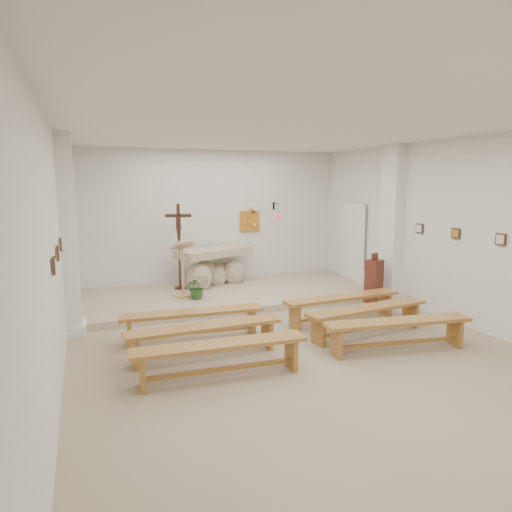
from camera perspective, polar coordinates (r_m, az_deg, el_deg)
name	(u,v)px	position (r m, az deg, el deg)	size (l,w,h in m)	color
ground	(293,347)	(7.67, 4.70, -11.22)	(7.00, 10.00, 0.00)	tan
wall_left	(55,253)	(6.56, -23.79, 0.32)	(0.02, 10.00, 3.50)	white
wall_right	(465,233)	(9.31, 24.65, 2.65)	(0.02, 10.00, 3.50)	white
wall_back	(211,219)	(11.93, -5.60, 4.68)	(7.00, 0.02, 3.50)	white
ceiling	(296,128)	(7.24, 5.07, 15.63)	(7.00, 10.00, 0.02)	silver
sanctuary_platform	(229,294)	(10.78, -3.36, -4.80)	(6.98, 3.00, 0.15)	#C5AF97
pilaster_left	(69,236)	(8.53, -22.36, 2.28)	(0.26, 0.55, 3.50)	white
pilaster_right	(392,224)	(10.72, 16.58, 3.85)	(0.26, 0.55, 3.50)	white
gold_wall_relief	(250,221)	(12.22, -0.79, 4.36)	(0.55, 0.04, 0.55)	gold
sanctuary_lamp	(278,215)	(12.24, 2.71, 5.11)	(0.11, 0.36, 0.44)	black
station_frame_left_front	(54,265)	(5.77, -23.94, -1.09)	(0.03, 0.20, 0.20)	#40271C
station_frame_left_mid	(58,253)	(6.76, -23.53, 0.32)	(0.03, 0.20, 0.20)	#40271C
station_frame_left_rear	(61,244)	(7.75, -23.22, 1.38)	(0.03, 0.20, 0.20)	#40271C
station_frame_right_front	(501,239)	(8.76, 28.26, 1.84)	(0.03, 0.20, 0.20)	#40271C
station_frame_right_mid	(456,233)	(9.44, 23.69, 2.61)	(0.03, 0.20, 0.20)	#40271C
station_frame_right_rear	(419,228)	(10.17, 19.76, 3.26)	(0.03, 0.20, 0.20)	#40271C
radiator_left	(71,309)	(9.49, -22.09, -6.17)	(0.10, 0.85, 0.52)	silver
radiator_right	(373,282)	(11.53, 14.38, -3.15)	(0.10, 0.85, 0.52)	silver
altar	(213,269)	(11.41, -5.34, -1.68)	(2.07, 1.42, 1.00)	beige
lectern	(183,269)	(10.25, -9.08, -1.60)	(0.55, 0.51, 1.27)	tan
crucifix_stand	(179,240)	(10.94, -9.61, 1.95)	(0.60, 0.27, 2.03)	#381A11
potted_plant	(197,287)	(10.09, -7.35, -3.85)	(0.47, 0.41, 0.52)	#265120
donation_pedestal	(374,281)	(10.54, 14.50, -3.03)	(0.38, 0.38, 1.13)	#4F2116
bench_left_front	(193,318)	(7.91, -7.93, -7.71)	(2.45, 0.54, 0.51)	#A96F31
bench_right_front	(342,302)	(9.00, 10.73, -5.71)	(2.45, 0.56, 0.51)	#A96F31
bench_left_second	(205,333)	(7.14, -6.39, -9.56)	(2.44, 0.49, 0.51)	#A96F31
bench_right_second	(367,314)	(8.33, 13.76, -7.03)	(2.46, 0.68, 0.51)	#A96F31
bench_left_third	(220,352)	(6.38, -4.47, -11.85)	(2.44, 0.48, 0.51)	#A96F31
bench_right_third	(398,328)	(7.69, 17.32, -8.56)	(2.46, 0.71, 0.51)	#A96F31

